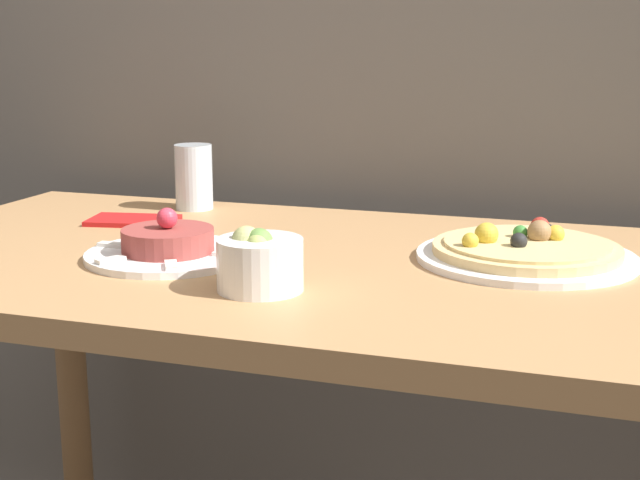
% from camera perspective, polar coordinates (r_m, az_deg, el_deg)
% --- Properties ---
extents(dining_table, '(1.33, 0.71, 0.77)m').
position_cam_1_polar(dining_table, '(1.30, -1.11, -5.85)').
color(dining_table, '#AD7F51').
rests_on(dining_table, ground_plane).
extents(pizza_plate, '(0.31, 0.31, 0.05)m').
position_cam_1_polar(pizza_plate, '(1.28, 13.04, -0.68)').
color(pizza_plate, white).
rests_on(pizza_plate, dining_table).
extents(tartare_plate, '(0.23, 0.23, 0.07)m').
position_cam_1_polar(tartare_plate, '(1.28, -9.69, -0.43)').
color(tartare_plate, white).
rests_on(tartare_plate, dining_table).
extents(small_bowl, '(0.11, 0.11, 0.08)m').
position_cam_1_polar(small_bowl, '(1.10, -3.92, -1.38)').
color(small_bowl, white).
rests_on(small_bowl, dining_table).
extents(drinking_glass, '(0.07, 0.07, 0.12)m').
position_cam_1_polar(drinking_glass, '(1.63, -8.08, 4.02)').
color(drinking_glass, silver).
rests_on(drinking_glass, dining_table).
extents(napkin, '(0.16, 0.11, 0.01)m').
position_cam_1_polar(napkin, '(1.53, -11.87, 1.23)').
color(napkin, red).
rests_on(napkin, dining_table).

